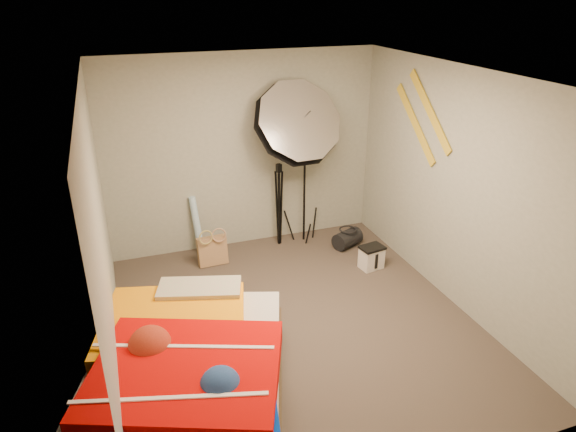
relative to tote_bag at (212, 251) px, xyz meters
name	(u,v)px	position (x,y,z in m)	size (l,w,h in m)	color
floor	(298,323)	(0.57, -1.53, -0.18)	(4.00, 4.00, 0.00)	#4C4138
ceiling	(301,76)	(0.57, -1.53, 2.32)	(4.00, 4.00, 0.00)	silver
wall_back	(244,153)	(0.57, 0.47, 1.07)	(3.50, 3.50, 0.00)	#A0A394
wall_front	(418,341)	(0.57, -3.53, 1.07)	(3.50, 3.50, 0.00)	#A0A394
wall_left	(102,242)	(-1.18, -1.53, 1.07)	(4.00, 4.00, 0.00)	#A0A394
wall_right	(457,190)	(2.32, -1.53, 1.07)	(4.00, 4.00, 0.00)	#A0A394
tote_bag	(212,251)	(0.00, 0.00, 0.00)	(0.36, 0.11, 0.36)	tan
wrapping_roll	(197,226)	(-0.11, 0.37, 0.20)	(0.09, 0.09, 0.76)	#58A3D7
camera_case	(371,258)	(1.82, -0.75, -0.05)	(0.27, 0.19, 0.27)	silver
duffel_bag	(347,239)	(1.78, -0.14, -0.07)	(0.23, 0.23, 0.38)	black
wall_stripe_upper	(430,111)	(2.30, -0.93, 1.77)	(0.02, 1.10, 0.10)	gold
wall_stripe_lower	(415,124)	(2.30, -0.68, 1.57)	(0.02, 1.10, 0.10)	gold
bed	(186,383)	(-0.71, -2.38, 0.14)	(2.14, 2.66, 0.64)	#423220
photo_umbrella	(296,125)	(1.14, 0.11, 1.47)	(1.32, 0.96, 2.30)	black
camera_tripod	(279,199)	(0.96, 0.25, 0.46)	(0.07, 0.07, 1.13)	black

